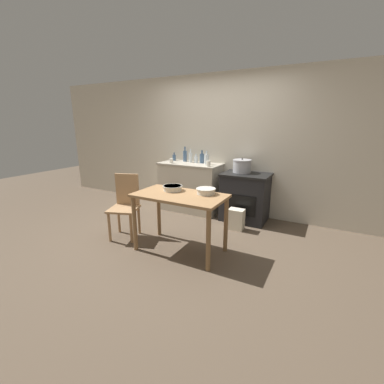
{
  "coord_description": "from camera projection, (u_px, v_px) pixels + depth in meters",
  "views": [
    {
      "loc": [
        1.89,
        -2.98,
        1.68
      ],
      "look_at": [
        0.0,
        0.51,
        0.61
      ],
      "focal_mm": 24.0,
      "sensor_mm": 36.0,
      "label": 1
    }
  ],
  "objects": [
    {
      "name": "ground_plane",
      "position": [
        176.0,
        239.0,
        3.84
      ],
      "size": [
        14.0,
        14.0,
        0.0
      ],
      "primitive_type": "plane",
      "color": "brown"
    },
    {
      "name": "wall_back",
      "position": [
        219.0,
        145.0,
        4.85
      ],
      "size": [
        8.0,
        0.07,
        2.55
      ],
      "color": "beige",
      "rests_on": "ground_plane"
    },
    {
      "name": "counter_cabinet",
      "position": [
        190.0,
        187.0,
        5.0
      ],
      "size": [
        1.19,
        0.58,
        0.93
      ],
      "color": "beige",
      "rests_on": "ground_plane"
    },
    {
      "name": "stove",
      "position": [
        245.0,
        197.0,
        4.5
      ],
      "size": [
        0.8,
        0.61,
        0.84
      ],
      "color": "black",
      "rests_on": "ground_plane"
    },
    {
      "name": "work_table",
      "position": [
        180.0,
        203.0,
        3.33
      ],
      "size": [
        1.18,
        0.65,
        0.79
      ],
      "color": "#997047",
      "rests_on": "ground_plane"
    },
    {
      "name": "chair",
      "position": [
        125.0,
        204.0,
        3.84
      ],
      "size": [
        0.51,
        0.51,
        0.94
      ],
      "rotation": [
        0.0,
        0.0,
        0.35
      ],
      "color": "#A87F56",
      "rests_on": "ground_plane"
    },
    {
      "name": "flour_sack",
      "position": [
        236.0,
        219.0,
        4.15
      ],
      "size": [
        0.25,
        0.17,
        0.34
      ],
      "primitive_type": "cube",
      "color": "beige",
      "rests_on": "ground_plane"
    },
    {
      "name": "stock_pot",
      "position": [
        242.0,
        166.0,
        4.45
      ],
      "size": [
        0.32,
        0.32,
        0.25
      ],
      "color": "#A8A8AD",
      "rests_on": "stove"
    },
    {
      "name": "mixing_bowl_large",
      "position": [
        206.0,
        191.0,
        3.3
      ],
      "size": [
        0.25,
        0.25,
        0.08
      ],
      "color": "silver",
      "rests_on": "work_table"
    },
    {
      "name": "mixing_bowl_small",
      "position": [
        173.0,
        188.0,
        3.47
      ],
      "size": [
        0.27,
        0.27,
        0.07
      ],
      "color": "silver",
      "rests_on": "work_table"
    },
    {
      "name": "bottle_far_left",
      "position": [
        174.0,
        157.0,
        5.21
      ],
      "size": [
        0.07,
        0.07,
        0.16
      ],
      "color": "#3D5675",
      "rests_on": "counter_cabinet"
    },
    {
      "name": "bottle_left",
      "position": [
        190.0,
        157.0,
        4.97
      ],
      "size": [
        0.06,
        0.06,
        0.25
      ],
      "color": "silver",
      "rests_on": "counter_cabinet"
    },
    {
      "name": "bottle_mid_left",
      "position": [
        196.0,
        159.0,
        4.93
      ],
      "size": [
        0.07,
        0.07,
        0.17
      ],
      "color": "silver",
      "rests_on": "counter_cabinet"
    },
    {
      "name": "bottle_center_left",
      "position": [
        202.0,
        158.0,
        4.87
      ],
      "size": [
        0.08,
        0.08,
        0.25
      ],
      "color": "#3D5675",
      "rests_on": "counter_cabinet"
    },
    {
      "name": "bottle_center",
      "position": [
        207.0,
        159.0,
        4.72
      ],
      "size": [
        0.08,
        0.08,
        0.25
      ],
      "color": "silver",
      "rests_on": "counter_cabinet"
    },
    {
      "name": "bottle_center_right",
      "position": [
        185.0,
        156.0,
        5.08
      ],
      "size": [
        0.07,
        0.07,
        0.29
      ],
      "color": "#3D5675",
      "rests_on": "counter_cabinet"
    },
    {
      "name": "cup_mid_right",
      "position": [
        171.0,
        161.0,
        4.88
      ],
      "size": [
        0.07,
        0.07,
        0.09
      ],
      "primitive_type": "cylinder",
      "color": "silver",
      "rests_on": "counter_cabinet"
    },
    {
      "name": "cup_right",
      "position": [
        208.0,
        164.0,
        4.5
      ],
      "size": [
        0.07,
        0.07,
        0.1
      ],
      "primitive_type": "cylinder",
      "color": "silver",
      "rests_on": "counter_cabinet"
    }
  ]
}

